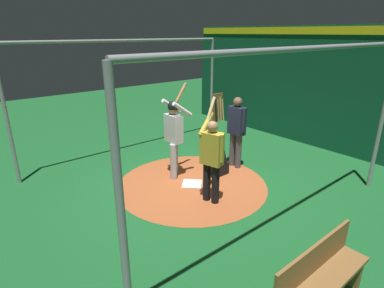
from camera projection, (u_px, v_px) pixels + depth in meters
ground_plane at (192, 184)px, 6.92m from camera, size 25.22×25.22×0.00m
dirt_circle at (192, 184)px, 6.92m from camera, size 3.30×3.30×0.01m
home_plate at (192, 184)px, 6.92m from camera, size 0.59×0.59×0.01m
batter at (174, 131)px, 7.00m from camera, size 0.68×0.49×2.12m
catcher at (216, 159)px, 7.31m from camera, size 0.58×0.40×0.95m
umpire at (236, 129)px, 7.53m from camera, size 0.22×0.49×1.75m
visitor at (212, 156)px, 5.93m from camera, size 0.55×0.57×2.03m
back_wall at (310, 87)px, 9.02m from camera, size 0.22×9.22×3.37m
cage_frame at (192, 88)px, 6.20m from camera, size 5.93×5.15×3.02m
bat_rack at (220, 108)px, 11.75m from camera, size 0.70×0.16×1.05m
bench at (321, 277)px, 3.70m from camera, size 1.57×0.36×0.85m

